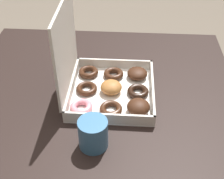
% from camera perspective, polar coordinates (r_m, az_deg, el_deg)
% --- Properties ---
extents(dining_table, '(1.00, 1.01, 0.77)m').
position_cam_1_polar(dining_table, '(1.17, -2.55, -5.82)').
color(dining_table, black).
rests_on(dining_table, ground_plane).
extents(donut_box, '(0.32, 0.30, 0.34)m').
position_cam_1_polar(donut_box, '(1.09, -1.57, 1.65)').
color(donut_box, white).
rests_on(donut_box, dining_table).
extents(coffee_mug, '(0.09, 0.09, 0.10)m').
position_cam_1_polar(coffee_mug, '(0.92, -3.47, -8.00)').
color(coffee_mug, teal).
rests_on(coffee_mug, dining_table).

